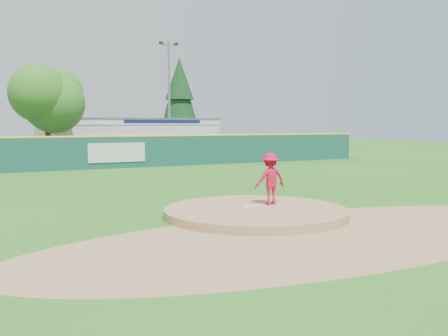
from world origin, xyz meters
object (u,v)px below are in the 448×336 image
van (108,154)px  light_pole_right (169,93)px  pool_building_grp (127,136)px  conifer_tree (180,98)px  pitcher (270,179)px  deciduous_tree (47,99)px

van → light_pole_right: (7.81, 8.29, 4.80)m
pool_building_grp → conifer_tree: size_ratio=1.60×
conifer_tree → light_pole_right: light_pole_right is taller
light_pole_right → pool_building_grp: bearing=135.1°
light_pole_right → conifer_tree: bearing=60.3°
pitcher → van: (0.42, 20.32, -0.32)m
pool_building_grp → conifer_tree: (7.00, 4.01, 3.88)m
van → pool_building_grp: 12.31m
deciduous_tree → pool_building_grp: bearing=41.2°
conifer_tree → van: bearing=-127.7°
pool_building_grp → light_pole_right: light_pole_right is taller
conifer_tree → light_pole_right: bearing=-119.7°
van → conifer_tree: conifer_tree is taller
pitcher → deciduous_tree: bearing=-82.2°
deciduous_tree → van: bearing=-53.4°
van → deciduous_tree: bearing=33.3°
conifer_tree → light_pole_right: 8.06m
van → light_pole_right: light_pole_right is taller
pool_building_grp → deciduous_tree: deciduous_tree is taller
pitcher → van: 20.33m
pool_building_grp → deciduous_tree: size_ratio=2.07×
pitcher → conifer_tree: 37.92m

